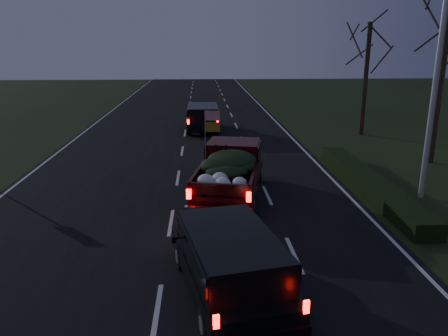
# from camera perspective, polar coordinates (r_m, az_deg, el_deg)

# --- Properties ---
(ground) EXTENTS (120.00, 120.00, 0.00)m
(ground) POSITION_cam_1_polar(r_m,az_deg,el_deg) (14.69, -6.94, -7.13)
(ground) COLOR black
(ground) RESTS_ON ground
(road_asphalt) EXTENTS (14.00, 120.00, 0.02)m
(road_asphalt) POSITION_cam_1_polar(r_m,az_deg,el_deg) (14.68, -6.94, -7.09)
(road_asphalt) COLOR black
(road_asphalt) RESTS_ON ground
(hedge_row) EXTENTS (1.00, 10.00, 0.60)m
(hedge_row) POSITION_cam_1_polar(r_m,az_deg,el_deg) (18.63, 18.35, -1.82)
(hedge_row) COLOR black
(hedge_row) RESTS_ON ground
(light_pole) EXTENTS (0.50, 0.90, 9.16)m
(light_pole) POSITION_cam_1_polar(r_m,az_deg,el_deg) (17.65, 26.34, 13.56)
(light_pole) COLOR silver
(light_pole) RESTS_ON ground
(bare_tree_mid) EXTENTS (3.60, 3.60, 8.50)m
(bare_tree_mid) POSITION_cam_1_polar(r_m,az_deg,el_deg) (23.49, 27.21, 15.80)
(bare_tree_mid) COLOR black
(bare_tree_mid) RESTS_ON ground
(bare_tree_far) EXTENTS (3.60, 3.60, 7.00)m
(bare_tree_far) POSITION_cam_1_polar(r_m,az_deg,el_deg) (29.42, 18.30, 14.22)
(bare_tree_far) COLOR black
(bare_tree_far) RESTS_ON ground
(pickup_truck) EXTENTS (3.20, 5.94, 2.95)m
(pickup_truck) POSITION_cam_1_polar(r_m,az_deg,el_deg) (16.79, 0.84, -0.03)
(pickup_truck) COLOR #3B0808
(pickup_truck) RESTS_ON ground
(lead_suv) EXTENTS (2.05, 4.90, 1.41)m
(lead_suv) POSITION_cam_1_polar(r_m,az_deg,el_deg) (29.65, -2.79, 6.90)
(lead_suv) COLOR black
(lead_suv) RESTS_ON ground
(rear_suv) EXTENTS (2.87, 4.96, 1.34)m
(rear_suv) POSITION_cam_1_polar(r_m,az_deg,el_deg) (10.20, 0.77, -11.61)
(rear_suv) COLOR black
(rear_suv) RESTS_ON ground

